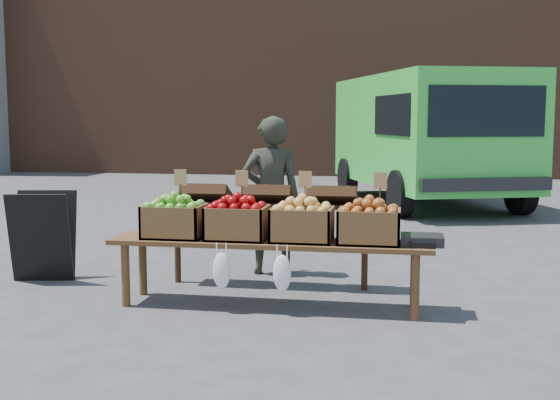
% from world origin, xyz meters
% --- Properties ---
extents(ground, '(80.00, 80.00, 0.00)m').
position_xyz_m(ground, '(0.00, 0.00, 0.00)').
color(ground, '#404042').
extents(brick_building, '(24.00, 4.00, 10.00)m').
position_xyz_m(brick_building, '(0.00, 15.00, 5.00)').
color(brick_building, brown).
rests_on(brick_building, ground).
extents(delivery_van, '(3.99, 5.72, 2.34)m').
position_xyz_m(delivery_van, '(1.83, 7.19, 1.17)').
color(delivery_van, green).
rests_on(delivery_van, ground).
extents(vendor, '(0.67, 0.53, 1.60)m').
position_xyz_m(vendor, '(0.12, 0.98, 0.80)').
color(vendor, '#272A20').
rests_on(vendor, ground).
extents(chalkboard_sign, '(0.64, 0.43, 0.89)m').
position_xyz_m(chalkboard_sign, '(-2.02, 0.27, 0.44)').
color(chalkboard_sign, black).
rests_on(chalkboard_sign, ground).
extents(back_table, '(2.10, 0.44, 1.04)m').
position_xyz_m(back_table, '(0.20, 0.43, 0.52)').
color(back_table, '#301C0F').
rests_on(back_table, ground).
extents(display_bench, '(2.70, 0.56, 0.57)m').
position_xyz_m(display_bench, '(0.34, -0.29, 0.28)').
color(display_bench, '#50331A').
rests_on(display_bench, ground).
extents(crate_golden_apples, '(0.50, 0.40, 0.28)m').
position_xyz_m(crate_golden_apples, '(-0.48, -0.29, 0.71)').
color(crate_golden_apples, '#559B2B').
rests_on(crate_golden_apples, display_bench).
extents(crate_russet_pears, '(0.50, 0.40, 0.28)m').
position_xyz_m(crate_russet_pears, '(0.07, -0.29, 0.71)').
color(crate_russet_pears, '#7A000A').
rests_on(crate_russet_pears, display_bench).
extents(crate_red_apples, '(0.50, 0.40, 0.28)m').
position_xyz_m(crate_red_apples, '(0.62, -0.29, 0.71)').
color(crate_red_apples, gold).
rests_on(crate_red_apples, display_bench).
extents(crate_green_apples, '(0.50, 0.40, 0.28)m').
position_xyz_m(crate_green_apples, '(1.17, -0.29, 0.71)').
color(crate_green_apples, '#AB6728').
rests_on(crate_green_apples, display_bench).
extents(weighing_scale, '(0.34, 0.30, 0.08)m').
position_xyz_m(weighing_scale, '(1.59, -0.29, 0.61)').
color(weighing_scale, black).
rests_on(weighing_scale, display_bench).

